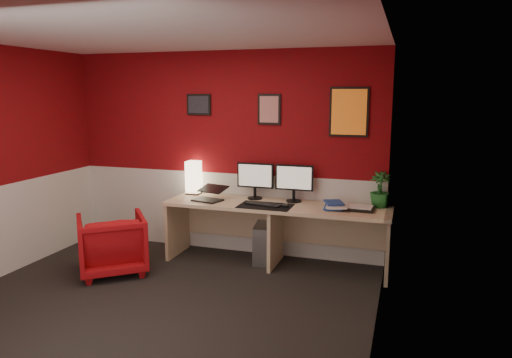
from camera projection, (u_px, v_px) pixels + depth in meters
name	position (u px, v px, depth m)	size (l,w,h in m)	color
ground	(157.00, 306.00, 4.51)	(4.00, 3.50, 0.01)	black
ceiling	(146.00, 33.00, 4.06)	(4.00, 3.50, 0.01)	white
wall_back	(224.00, 153.00, 5.92)	(4.00, 0.01, 2.50)	maroon
wall_right	(380.00, 190.00, 3.68)	(0.01, 3.50, 2.50)	maroon
wainscot_back	(224.00, 212.00, 6.05)	(4.00, 0.01, 1.00)	silver
wainscot_front	(5.00, 350.00, 2.78)	(4.00, 0.01, 1.00)	silver
wainscot_right	(375.00, 281.00, 3.82)	(0.01, 3.50, 1.00)	silver
desk	(276.00, 235.00, 5.52)	(2.60, 0.65, 0.73)	#D1B086
shoji_lamp	(194.00, 178.00, 5.99)	(0.16, 0.16, 0.40)	#FFE5B2
laptop	(207.00, 192.00, 5.61)	(0.33, 0.23, 0.22)	black
monitor_left	(255.00, 175.00, 5.69)	(0.45, 0.06, 0.58)	black
monitor_right	(294.00, 177.00, 5.54)	(0.45, 0.06, 0.58)	black
desk_mat	(265.00, 206.00, 5.37)	(0.60, 0.38, 0.01)	black
keyboard	(263.00, 204.00, 5.39)	(0.42, 0.14, 0.02)	black
mouse	(285.00, 206.00, 5.29)	(0.06, 0.10, 0.03)	black
book_bottom	(324.00, 207.00, 5.27)	(0.21, 0.28, 0.03)	#22499D
book_middle	(327.00, 205.00, 5.26)	(0.23, 0.32, 0.02)	silver
book_top	(325.00, 203.00, 5.25)	(0.19, 0.26, 0.02)	#22499D
zen_tray	(358.00, 208.00, 5.20)	(0.35, 0.25, 0.03)	black
potted_plant	(380.00, 190.00, 5.29)	(0.22, 0.22, 0.40)	#19591E
pc_tower	(263.00, 243.00, 5.68)	(0.20, 0.45, 0.45)	#99999E
armchair	(112.00, 244.00, 5.30)	(0.71, 0.73, 0.66)	#B9070C
art_left	(199.00, 105.00, 5.90)	(0.32, 0.02, 0.26)	black
art_center	(269.00, 109.00, 5.63)	(0.28, 0.02, 0.36)	red
art_right	(349.00, 112.00, 5.35)	(0.44, 0.02, 0.56)	orange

